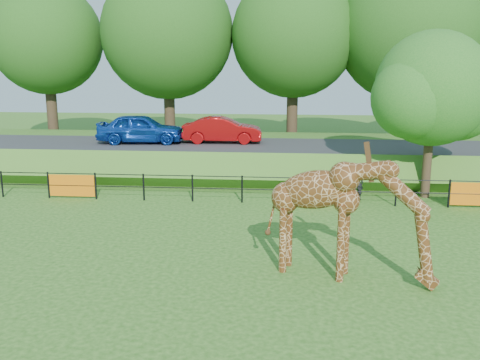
{
  "coord_description": "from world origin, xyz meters",
  "views": [
    {
      "loc": [
        1.8,
        -12.58,
        5.5
      ],
      "look_at": [
        0.36,
        3.15,
        2.0
      ],
      "focal_mm": 40.0,
      "sensor_mm": 36.0,
      "label": 1
    }
  ],
  "objects": [
    {
      "name": "perimeter_fence",
      "position": [
        0.0,
        8.0,
        0.55
      ],
      "size": [
        28.07,
        0.1,
        1.1
      ],
      "primitive_type": null,
      "color": "black",
      "rests_on": "ground"
    },
    {
      "name": "visitor",
      "position": [
        4.61,
        8.89,
        0.71
      ],
      "size": [
        0.52,
        0.35,
        1.42
      ],
      "primitive_type": "imported",
      "rotation": [
        0.0,
        0.0,
        3.13
      ],
      "color": "black",
      "rests_on": "ground"
    },
    {
      "name": "ground",
      "position": [
        0.0,
        0.0,
        0.0
      ],
      "size": [
        90.0,
        90.0,
        0.0
      ],
      "primitive_type": "plane",
      "color": "#245415",
      "rests_on": "ground"
    },
    {
      "name": "tree_east",
      "position": [
        7.6,
        9.63,
        4.28
      ],
      "size": [
        5.4,
        4.71,
        6.76
      ],
      "color": "#2E2115",
      "rests_on": "ground"
    },
    {
      "name": "car_red",
      "position": [
        -1.6,
        14.58,
        2.09
      ],
      "size": [
        4.09,
        1.58,
        1.33
      ],
      "primitive_type": "imported",
      "rotation": [
        0.0,
        0.0,
        1.61
      ],
      "color": "#A40B0D",
      "rests_on": "road"
    },
    {
      "name": "car_blue",
      "position": [
        -5.74,
        14.09,
        2.17
      ],
      "size": [
        4.54,
        2.17,
        1.5
      ],
      "primitive_type": "imported",
      "rotation": [
        0.0,
        0.0,
        1.66
      ],
      "color": "#1646B2",
      "rests_on": "road"
    },
    {
      "name": "embankment",
      "position": [
        0.0,
        15.5,
        0.65
      ],
      "size": [
        40.0,
        9.0,
        1.3
      ],
      "primitive_type": "cube",
      "color": "#245415",
      "rests_on": "ground"
    },
    {
      "name": "road",
      "position": [
        0.0,
        14.0,
        1.36
      ],
      "size": [
        40.0,
        5.0,
        0.12
      ],
      "primitive_type": "cube",
      "color": "#333235",
      "rests_on": "embankment"
    },
    {
      "name": "giraffe",
      "position": [
        3.39,
        0.66,
        1.59
      ],
      "size": [
        4.5,
        2.13,
        3.19
      ],
      "primitive_type": null,
      "rotation": [
        0.0,
        0.0,
        -0.31
      ],
      "color": "#542D11",
      "rests_on": "ground"
    },
    {
      "name": "bg_tree_line",
      "position": [
        1.89,
        22.0,
        7.19
      ],
      "size": [
        37.3,
        8.8,
        11.82
      ],
      "color": "#2E2115",
      "rests_on": "ground"
    }
  ]
}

